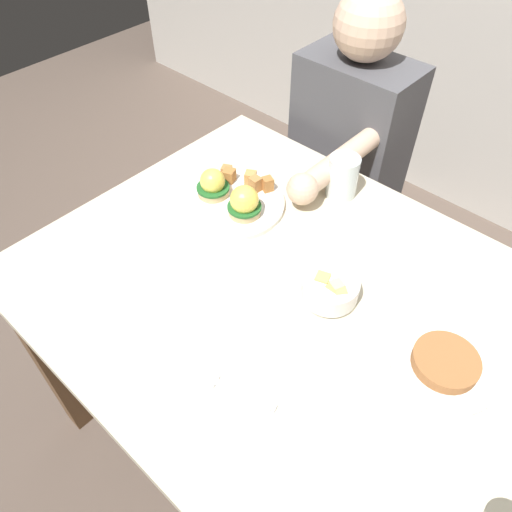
{
  "coord_description": "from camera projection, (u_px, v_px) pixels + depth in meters",
  "views": [
    {
      "loc": [
        0.37,
        -0.54,
        1.56
      ],
      "look_at": [
        -0.13,
        0.0,
        0.78
      ],
      "focal_mm": 34.21,
      "sensor_mm": 36.0,
      "label": 1
    }
  ],
  "objects": [
    {
      "name": "eggs_benedict_plate",
      "position": [
        232.0,
        198.0,
        1.22
      ],
      "size": [
        0.27,
        0.27,
        0.09
      ],
      "color": "white",
      "rests_on": "dining_table"
    },
    {
      "name": "water_glass_far",
      "position": [
        342.0,
        179.0,
        1.24
      ],
      "size": [
        0.08,
        0.08,
        0.11
      ],
      "color": "silver",
      "rests_on": "dining_table"
    },
    {
      "name": "ground_plane",
      "position": [
        285.0,
        440.0,
        1.58
      ],
      "size": [
        6.0,
        6.0,
        0.0
      ],
      "primitive_type": "plane",
      "color": "brown"
    },
    {
      "name": "diner_person",
      "position": [
        344.0,
        155.0,
        1.55
      ],
      "size": [
        0.34,
        0.54,
        1.14
      ],
      "color": "#33333D",
      "rests_on": "ground_plane"
    },
    {
      "name": "side_plate",
      "position": [
        444.0,
        365.0,
        0.91
      ],
      "size": [
        0.2,
        0.2,
        0.04
      ],
      "color": "white",
      "rests_on": "dining_table"
    },
    {
      "name": "fruit_bowl",
      "position": [
        330.0,
        289.0,
        1.02
      ],
      "size": [
        0.12,
        0.12,
        0.06
      ],
      "color": "white",
      "rests_on": "dining_table"
    },
    {
      "name": "dining_table",
      "position": [
        297.0,
        327.0,
        1.12
      ],
      "size": [
        1.2,
        0.9,
        0.74
      ],
      "color": "beige",
      "rests_on": "ground_plane"
    },
    {
      "name": "fork",
      "position": [
        232.0,
        389.0,
        0.89
      ],
      "size": [
        0.15,
        0.06,
        0.0
      ],
      "color": "silver",
      "rests_on": "dining_table"
    }
  ]
}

